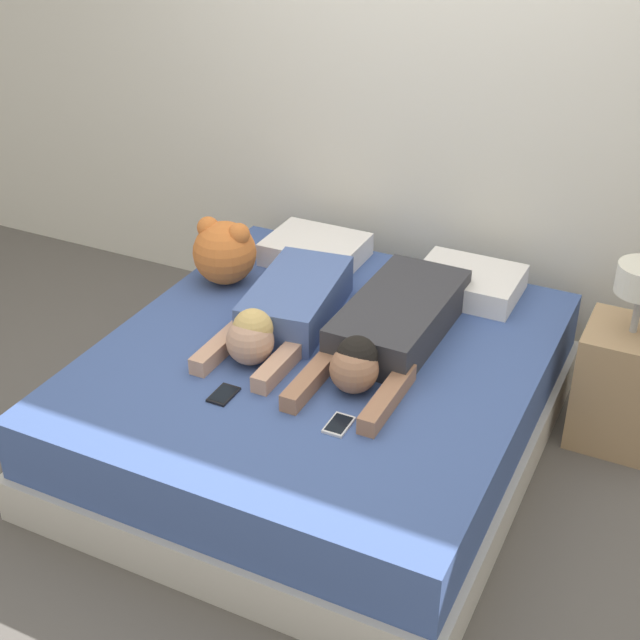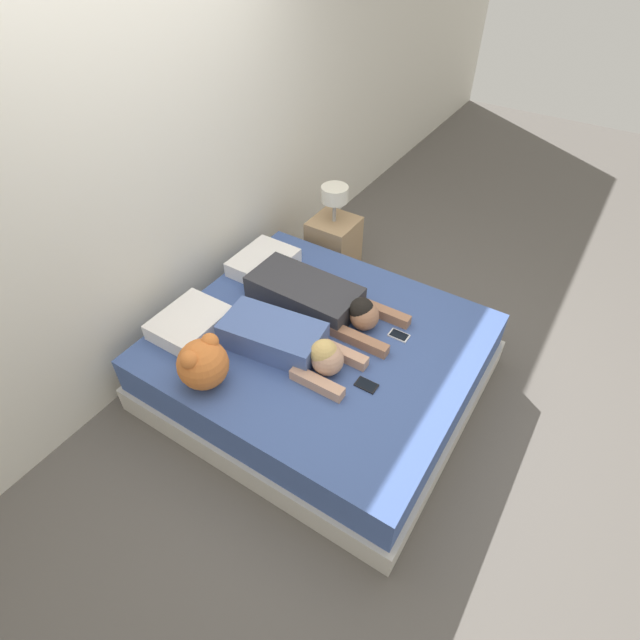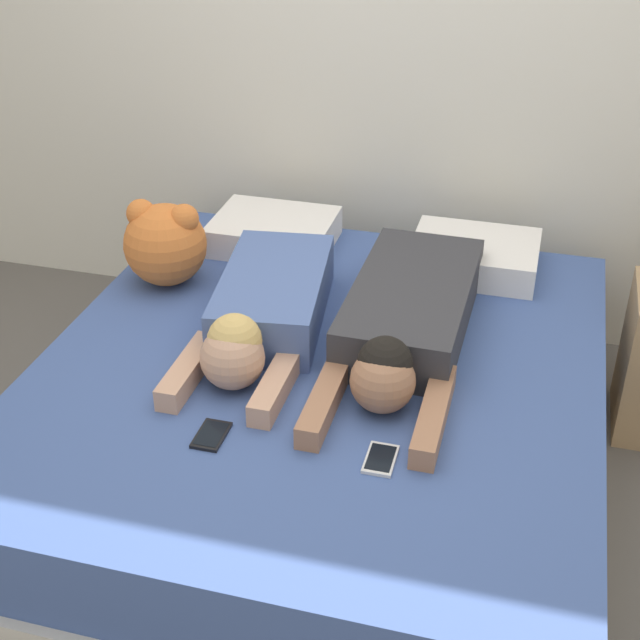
{
  "view_description": "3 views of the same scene",
  "coord_description": "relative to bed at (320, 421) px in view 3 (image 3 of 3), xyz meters",
  "views": [
    {
      "loc": [
        1.36,
        -2.77,
        2.43
      ],
      "look_at": [
        0.0,
        0.0,
        0.61
      ],
      "focal_mm": 50.0,
      "sensor_mm": 36.0,
      "label": 1
    },
    {
      "loc": [
        -1.91,
        -1.23,
        2.71
      ],
      "look_at": [
        0.0,
        0.0,
        0.61
      ],
      "focal_mm": 28.0,
      "sensor_mm": 36.0,
      "label": 2
    },
    {
      "loc": [
        0.61,
        -2.24,
        2.01
      ],
      "look_at": [
        0.0,
        0.0,
        0.61
      ],
      "focal_mm": 50.0,
      "sensor_mm": 36.0,
      "label": 3
    }
  ],
  "objects": [
    {
      "name": "cell_phone_right",
      "position": [
        0.28,
        -0.42,
        0.24
      ],
      "size": [
        0.08,
        0.13,
        0.01
      ],
      "color": "silver",
      "rests_on": "bed"
    },
    {
      "name": "wall_back",
      "position": [
        0.0,
        1.14,
        1.07
      ],
      "size": [
        12.0,
        0.06,
        2.6
      ],
      "color": "silver",
      "rests_on": "ground_plane"
    },
    {
      "name": "plush_toy",
      "position": [
        -0.67,
        0.36,
        0.39
      ],
      "size": [
        0.3,
        0.3,
        0.31
      ],
      "color": "orange",
      "rests_on": "bed"
    },
    {
      "name": "pillow_head_right",
      "position": [
        0.39,
        0.75,
        0.29
      ],
      "size": [
        0.46,
        0.37,
        0.11
      ],
      "color": "white",
      "rests_on": "bed"
    },
    {
      "name": "cell_phone_left",
      "position": [
        -0.19,
        -0.44,
        0.24
      ],
      "size": [
        0.08,
        0.13,
        0.01
      ],
      "color": "black",
      "rests_on": "bed"
    },
    {
      "name": "bed",
      "position": [
        0.0,
        0.0,
        0.0
      ],
      "size": [
        1.79,
        1.98,
        0.46
      ],
      "color": "beige",
      "rests_on": "ground_plane"
    },
    {
      "name": "person_left",
      "position": [
        -0.22,
        0.09,
        0.32
      ],
      "size": [
        0.41,
        0.92,
        0.22
      ],
      "color": "#4C66A5",
      "rests_on": "bed"
    },
    {
      "name": "ground_plane",
      "position": [
        0.0,
        0.0,
        -0.23
      ],
      "size": [
        12.0,
        12.0,
        0.0
      ],
      "primitive_type": "plane",
      "color": "#5B5651"
    },
    {
      "name": "person_right",
      "position": [
        0.24,
        0.16,
        0.32
      ],
      "size": [
        0.38,
        1.1,
        0.22
      ],
      "color": "#333338",
      "rests_on": "bed"
    },
    {
      "name": "pillow_head_left",
      "position": [
        -0.39,
        0.75,
        0.29
      ],
      "size": [
        0.46,
        0.37,
        0.11
      ],
      "color": "white",
      "rests_on": "bed"
    }
  ]
}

